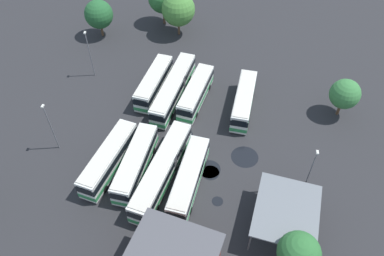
{
  "coord_description": "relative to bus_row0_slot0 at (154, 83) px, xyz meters",
  "views": [
    {
      "loc": [
        36.67,
        6.28,
        41.75
      ],
      "look_at": [
        -0.36,
        1.47,
        1.58
      ],
      "focal_mm": 35.04,
      "sensor_mm": 36.0,
      "label": 1
    }
  ],
  "objects": [
    {
      "name": "bus_row0_slot1",
      "position": [
        0.95,
        3.43,
        0.0
      ],
      "size": [
        15.6,
        5.21,
        3.6
      ],
      "color": "silver",
      "rests_on": "ground_plane"
    },
    {
      "name": "ground_plane",
      "position": [
        9.31,
        5.97,
        -1.9
      ],
      "size": [
        95.47,
        95.47,
        0.0
      ],
      "primitive_type": "plane",
      "color": "#28282B"
    },
    {
      "name": "puddle_near_shelter",
      "position": [
        19.88,
        12.16,
        -1.9
      ],
      "size": [
        1.48,
        1.48,
        0.01
      ],
      "primitive_type": "cylinder",
      "color": "black",
      "rests_on": "ground_plane"
    },
    {
      "name": "lamp_post_near_entrance",
      "position": [
        16.17,
        23.42,
        2.18
      ],
      "size": [
        0.56,
        0.28,
        7.35
      ],
      "color": "slate",
      "rests_on": "ground_plane"
    },
    {
      "name": "bus_row0_slot4",
      "position": [
        2.4,
        14.75,
        -0.0
      ],
      "size": [
        11.63,
        3.75,
        3.6
      ],
      "color": "silver",
      "rests_on": "ground_plane"
    },
    {
      "name": "bus_row1_slot1",
      "position": [
        16.59,
        0.82,
        0.0
      ],
      "size": [
        12.04,
        3.87,
        3.6
      ],
      "color": "silver",
      "rests_on": "ground_plane"
    },
    {
      "name": "puddle_back_corner",
      "position": [
        15.48,
        10.82,
        -1.9
      ],
      "size": [
        2.51,
        2.51,
        0.01
      ],
      "primitive_type": "cylinder",
      "color": "black",
      "rests_on": "ground_plane"
    },
    {
      "name": "bus_row1_slot2",
      "position": [
        17.22,
        4.55,
        0.0
      ],
      "size": [
        15.58,
        5.92,
        3.6
      ],
      "color": "silver",
      "rests_on": "ground_plane"
    },
    {
      "name": "bus_row1_slot0",
      "position": [
        16.32,
        -2.91,
        0.0
      ],
      "size": [
        12.28,
        5.32,
        3.6
      ],
      "color": "silver",
      "rests_on": "ground_plane"
    },
    {
      "name": "bus_row0_slot2",
      "position": [
        1.56,
        7.09,
        -0.0
      ],
      "size": [
        11.48,
        4.78,
        3.6
      ],
      "color": "silver",
      "rests_on": "ground_plane"
    },
    {
      "name": "tree_east_edge",
      "position": [
        -15.08,
        -13.46,
        2.71
      ],
      "size": [
        5.38,
        5.38,
        7.31
      ],
      "color": "brown",
      "rests_on": "ground_plane"
    },
    {
      "name": "lamp_post_far_corner",
      "position": [
        -2.89,
        -11.26,
        2.87
      ],
      "size": [
        0.56,
        0.28,
        8.7
      ],
      "color": "slate",
      "rests_on": "ground_plane"
    },
    {
      "name": "tree_northwest",
      "position": [
        1.52,
        29.57,
        2.29
      ],
      "size": [
        4.57,
        4.57,
        6.49
      ],
      "color": "brown",
      "rests_on": "ground_plane"
    },
    {
      "name": "lamp_post_by_building",
      "position": [
        13.82,
        -11.38,
        2.73
      ],
      "size": [
        0.56,
        0.28,
        8.42
      ],
      "color": "slate",
      "rests_on": "ground_plane"
    },
    {
      "name": "bus_row0_slot0",
      "position": [
        0.0,
        0.0,
        0.0
      ],
      "size": [
        11.79,
        4.47,
        3.6
      ],
      "color": "silver",
      "rests_on": "ground_plane"
    },
    {
      "name": "maintenance_shelter",
      "position": [
        22.37,
        20.24,
        1.78
      ],
      "size": [
        10.03,
        8.69,
        3.86
      ],
      "color": "slate",
      "rests_on": "ground_plane"
    },
    {
      "name": "puddle_front_lane",
      "position": [
        12.1,
        15.4,
        -1.9
      ],
      "size": [
        3.91,
        3.91,
        0.01
      ],
      "primitive_type": "cylinder",
      "color": "black",
      "rests_on": "ground_plane"
    },
    {
      "name": "bus_row1_slot3",
      "position": [
        18.14,
        8.21,
        0.0
      ],
      "size": [
        12.32,
        4.21,
        3.6
      ],
      "color": "silver",
      "rests_on": "ground_plane"
    },
    {
      "name": "tree_north_edge",
      "position": [
        -17.51,
        1.4,
        3.46
      ],
      "size": [
        6.34,
        6.34,
        8.53
      ],
      "color": "brown",
      "rests_on": "ground_plane"
    },
    {
      "name": "tree_west_edge",
      "position": [
        27.73,
        21.1,
        2.48
      ],
      "size": [
        4.6,
        4.6,
        6.7
      ],
      "color": "brown",
      "rests_on": "ground_plane"
    },
    {
      "name": "puddle_between_rows",
      "position": [
        14.88,
        10.62,
        -1.9
      ],
      "size": [
        3.14,
        3.14,
        0.01
      ],
      "primitive_type": "cylinder",
      "color": "black",
      "rests_on": "ground_plane"
    },
    {
      "name": "puddle_centre_drain",
      "position": [
        8.82,
        6.77,
        -1.9
      ],
      "size": [
        1.53,
        1.53,
        0.01
      ],
      "primitive_type": "cylinder",
      "color": "black",
      "rests_on": "ground_plane"
    }
  ]
}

